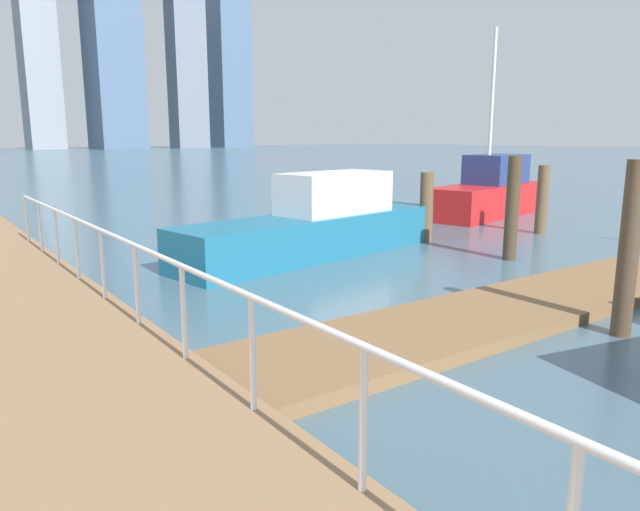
% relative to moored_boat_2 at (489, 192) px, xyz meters
% --- Properties ---
extents(ground_plane, '(300.00, 300.00, 0.00)m').
position_rel_moored_boat_2_xyz_m(ground_plane, '(-11.75, -0.06, -0.84)').
color(ground_plane, '#476675').
extents(floating_dock, '(10.69, 2.00, 0.18)m').
position_rel_moored_boat_2_xyz_m(floating_dock, '(-9.90, -8.07, -0.75)').
color(floating_dock, olive).
rests_on(floating_dock, ground_plane).
extents(boardwalk_railing, '(0.06, 24.51, 1.08)m').
position_rel_moored_boat_2_xyz_m(boardwalk_railing, '(-14.90, -10.86, 0.39)').
color(boardwalk_railing, white).
rests_on(boardwalk_railing, boardwalk).
extents(dock_piling_0, '(0.30, 0.30, 2.38)m').
position_rel_moored_boat_2_xyz_m(dock_piling_0, '(-5.89, -5.34, 0.35)').
color(dock_piling_0, '#473826').
rests_on(dock_piling_0, ground_plane).
extents(dock_piling_1, '(0.35, 0.35, 1.87)m').
position_rel_moored_boat_2_xyz_m(dock_piling_1, '(-5.71, -2.47, 0.10)').
color(dock_piling_1, brown).
rests_on(dock_piling_1, ground_plane).
extents(dock_piling_2, '(0.28, 0.28, 2.51)m').
position_rel_moored_boat_2_xyz_m(dock_piling_2, '(-9.05, -9.63, 0.41)').
color(dock_piling_2, brown).
rests_on(dock_piling_2, ground_plane).
extents(dock_piling_3, '(0.33, 0.33, 1.99)m').
position_rel_moored_boat_2_xyz_m(dock_piling_3, '(-2.03, -3.52, 0.16)').
color(dock_piling_3, brown).
rests_on(dock_piling_3, ground_plane).
extents(moored_boat_2, '(6.01, 3.02, 6.43)m').
position_rel_moored_boat_2_xyz_m(moored_boat_2, '(0.00, 0.00, 0.00)').
color(moored_boat_2, red).
rests_on(moored_boat_2, ground_plane).
extents(moored_boat_3, '(7.60, 2.93, 1.96)m').
position_rel_moored_boat_2_xyz_m(moored_boat_3, '(-9.13, -2.30, -0.12)').
color(moored_boat_3, '#1E6B8C').
rests_on(moored_boat_3, ground_plane).
extents(skyline_tower_5, '(10.15, 11.48, 46.56)m').
position_rel_moored_boat_2_xyz_m(skyline_tower_5, '(23.95, 120.26, 22.44)').
color(skyline_tower_5, slate).
rests_on(skyline_tower_5, ground_plane).
extents(skyline_tower_6, '(7.60, 6.11, 33.01)m').
position_rel_moored_boat_2_xyz_m(skyline_tower_6, '(40.40, 119.38, 15.67)').
color(skyline_tower_6, slate).
rests_on(skyline_tower_6, ground_plane).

